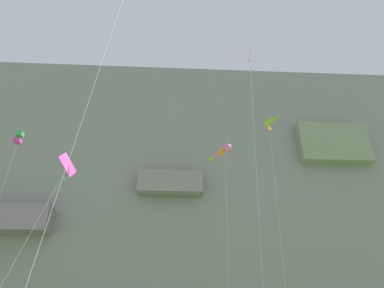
% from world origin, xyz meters
% --- Properties ---
extents(cliff_face, '(180.00, 26.05, 57.30)m').
position_xyz_m(cliff_face, '(0.03, 67.51, 28.66)').
color(cliff_face, gray).
rests_on(cliff_face, ground).
extents(kite_diamond_mid_left, '(2.87, 6.41, 30.73)m').
position_xyz_m(kite_diamond_mid_left, '(8.34, 23.89, 28.65)').
color(kite_diamond_mid_left, pink).
rests_on(kite_diamond_mid_left, ground).
extents(kite_delta_high_center, '(1.69, 2.71, 22.02)m').
position_xyz_m(kite_delta_high_center, '(9.51, 25.44, 21.45)').
color(kite_delta_high_center, '#8CCC33').
rests_on(kite_delta_high_center, ground).
extents(kite_box_far_right, '(1.95, 4.46, 26.39)m').
position_xyz_m(kite_box_far_right, '(-18.44, 35.25, 25.52)').
color(kite_box_far_right, green).
rests_on(kite_box_far_right, ground).
extents(kite_diamond_mid_center, '(3.40, 3.64, 15.08)m').
position_xyz_m(kite_diamond_mid_center, '(-6.46, 19.27, 13.73)').
color(kite_diamond_mid_center, '#CC3399').
rests_on(kite_diamond_mid_center, ground).
extents(kite_windsock_far_left, '(2.30, 7.21, 21.92)m').
position_xyz_m(kite_windsock_far_left, '(5.85, 29.78, 21.28)').
color(kite_windsock_far_left, pink).
rests_on(kite_windsock_far_left, ground).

